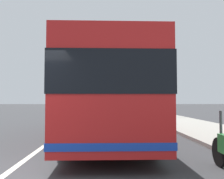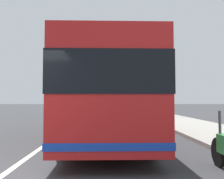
{
  "view_description": "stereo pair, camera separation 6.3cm",
  "coord_description": "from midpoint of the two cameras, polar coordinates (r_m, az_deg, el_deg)",
  "views": [
    {
      "loc": [
        -4.77,
        -2.04,
        1.5
      ],
      "look_at": [
        5.43,
        -2.32,
        1.98
      ],
      "focal_mm": 38.86,
      "sensor_mm": 36.0,
      "label": 1
    },
    {
      "loc": [
        -4.77,
        -2.1,
        1.5
      ],
      "look_at": [
        5.43,
        -2.32,
        1.98
      ],
      "focal_mm": 38.86,
      "sensor_mm": 36.0,
      "label": 2
    }
  ],
  "objects": [
    {
      "name": "lane_divider_line",
      "position": [
        14.99,
        -9.59,
        -8.39
      ],
      "size": [
        110.0,
        0.16,
        0.01
      ],
      "primitive_type": "cube",
      "color": "silver",
      "rests_on": "ground"
    },
    {
      "name": "car_oncoming",
      "position": [
        35.7,
        -7.47,
        -4.0
      ],
      "size": [
        4.65,
        2.12,
        1.4
      ],
      "rotation": [
        0.0,
        0.0,
        3.19
      ],
      "color": "navy",
      "rests_on": "ground"
    },
    {
      "name": "coach_bus",
      "position": [
        9.95,
        -1.3,
        -1.25
      ],
      "size": [
        10.42,
        2.74,
        3.11
      ],
      "rotation": [
        0.0,
        0.0,
        0.01
      ],
      "color": "red",
      "rests_on": "ground"
    },
    {
      "name": "utility_pole",
      "position": [
        23.18,
        11.32,
        2.82
      ],
      "size": [
        0.21,
        0.21,
        7.42
      ],
      "primitive_type": "cylinder",
      "color": "slate",
      "rests_on": "ground"
    },
    {
      "name": "car_ahead_same_lane",
      "position": [
        42.73,
        -1.3,
        -3.76
      ],
      "size": [
        4.81,
        2.08,
        1.45
      ],
      "rotation": [
        0.0,
        0.0,
        0.08
      ],
      "color": "black",
      "rests_on": "ground"
    },
    {
      "name": "car_side_street",
      "position": [
        49.78,
        -0.68,
        -3.57
      ],
      "size": [
        4.48,
        1.88,
        1.59
      ],
      "rotation": [
        0.0,
        0.0,
        0.02
      ],
      "color": "silver",
      "rests_on": "ground"
    },
    {
      "name": "car_behind_bus",
      "position": [
        46.47,
        -6.71,
        -3.65
      ],
      "size": [
        4.26,
        1.86,
        1.47
      ],
      "rotation": [
        0.0,
        0.0,
        3.14
      ],
      "color": "#2D7238",
      "rests_on": "ground"
    },
    {
      "name": "sidewalk_curb",
      "position": [
        15.67,
        17.3,
        -7.82
      ],
      "size": [
        110.0,
        3.6,
        0.14
      ],
      "primitive_type": "cube",
      "color": "#9E998E",
      "rests_on": "ground"
    }
  ]
}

